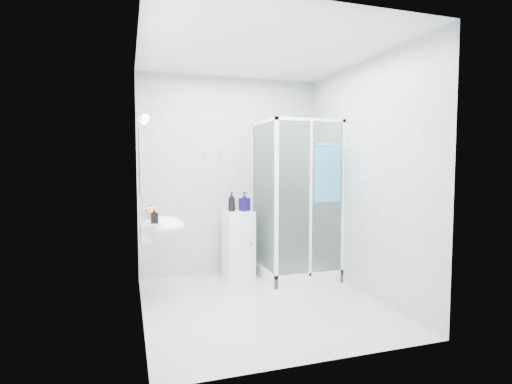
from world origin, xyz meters
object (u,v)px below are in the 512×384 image
object	(u,v)px
storage_cabinet	(238,244)
shampoo_bottle_a	(232,202)
hand_towel	(328,171)
shower_enclosure	(292,244)
shampoo_bottle_b	(244,201)
soap_dispenser_orange	(151,211)
soap_dispenser_black	(154,216)
wall_basin	(161,227)

from	to	relation	value
storage_cabinet	shampoo_bottle_a	xyz separation A→B (m)	(-0.09, -0.00, 0.55)
hand_towel	shampoo_bottle_a	world-z (taller)	hand_towel
shower_enclosure	hand_towel	bearing A→B (deg)	-55.29
shampoo_bottle_b	soap_dispenser_orange	xyz separation A→B (m)	(-1.18, -0.40, -0.04)
shampoo_bottle_a	soap_dispenser_black	size ratio (longest dim) A/B	1.57
soap_dispenser_black	hand_towel	bearing A→B (deg)	2.99
hand_towel	soap_dispenser_orange	bearing A→B (deg)	172.95
hand_towel	soap_dispenser_black	xyz separation A→B (m)	(-2.01, -0.10, -0.43)
shower_enclosure	hand_towel	distance (m)	1.05
wall_basin	shampoo_bottle_b	bearing A→B (deg)	27.40
storage_cabinet	shampoo_bottle_b	world-z (taller)	shampoo_bottle_b
hand_towel	soap_dispenser_black	size ratio (longest dim) A/B	4.41
shampoo_bottle_b	soap_dispenser_orange	world-z (taller)	shampoo_bottle_b
hand_towel	shampoo_bottle_b	bearing A→B (deg)	142.06
shower_enclosure	soap_dispenser_orange	distance (m)	1.82
shower_enclosure	wall_basin	size ratio (longest dim) A/B	3.57
hand_towel	soap_dispenser_black	world-z (taller)	hand_towel
wall_basin	storage_cabinet	distance (m)	1.22
hand_towel	shampoo_bottle_b	xyz separation A→B (m)	(-0.84, 0.65, -0.39)
soap_dispenser_black	shampoo_bottle_a	bearing A→B (deg)	37.32
soap_dispenser_orange	storage_cabinet	bearing A→B (deg)	20.49
storage_cabinet	soap_dispenser_black	bearing A→B (deg)	-147.52
shower_enclosure	soap_dispenser_black	size ratio (longest dim) A/B	12.74
wall_basin	soap_dispenser_orange	xyz separation A→B (m)	(-0.09, 0.16, 0.15)
shower_enclosure	soap_dispenser_orange	world-z (taller)	shower_enclosure
wall_basin	hand_towel	size ratio (longest dim) A/B	0.81
storage_cabinet	hand_towel	bearing A→B (deg)	-38.43
shower_enclosure	wall_basin	world-z (taller)	shower_enclosure
shampoo_bottle_a	wall_basin	bearing A→B (deg)	-148.23
wall_basin	shampoo_bottle_a	bearing A→B (deg)	31.77
shampoo_bottle_a	soap_dispenser_orange	distance (m)	1.10
shower_enclosure	shampoo_bottle_a	size ratio (longest dim) A/B	8.12
shower_enclosure	storage_cabinet	world-z (taller)	shower_enclosure
storage_cabinet	soap_dispenser_black	xyz separation A→B (m)	(-1.09, -0.77, 0.51)
storage_cabinet	shampoo_bottle_b	distance (m)	0.56
storage_cabinet	soap_dispenser_orange	world-z (taller)	soap_dispenser_orange
hand_towel	shampoo_bottle_a	distance (m)	1.26
shower_enclosure	shampoo_bottle_a	distance (m)	0.94
storage_cabinet	wall_basin	bearing A→B (deg)	-153.04
shampoo_bottle_b	shower_enclosure	bearing A→B (deg)	-24.22
wall_basin	soap_dispenser_black	size ratio (longest dim) A/B	3.57
wall_basin	soap_dispenser_black	distance (m)	0.25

